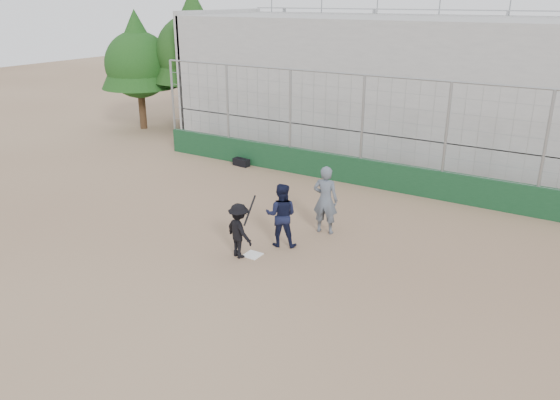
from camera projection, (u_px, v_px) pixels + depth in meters
The scene contains 10 objects.
ground at pixel (253, 255), 14.70m from camera, with size 90.00×90.00×0.00m, color brown.
home_plate at pixel (253, 255), 14.70m from camera, with size 0.44×0.44×0.02m, color white.
backstop at pixel (360, 159), 19.94m from camera, with size 18.10×0.25×4.04m.
bleachers at pixel (410, 87), 23.20m from camera, with size 20.25×6.70×6.98m.
tree_left at pixel (194, 43), 27.36m from camera, with size 4.48×4.48×7.00m.
tree_right at pixel (138, 55), 27.61m from camera, with size 3.84×3.84×6.00m.
batter_at_plate at pixel (239, 231), 14.38m from camera, with size 1.10×0.87×1.68m.
catcher_crouched at pixel (281, 226), 15.06m from camera, with size 1.08×0.97×1.23m.
umpire at pixel (325, 203), 15.84m from camera, with size 0.74×0.49×1.84m, color #505965.
equipment_bag at pixel (241, 162), 22.45m from camera, with size 0.74×0.37×0.34m.
Camera 1 is at (7.60, -10.88, 6.54)m, focal length 35.00 mm.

